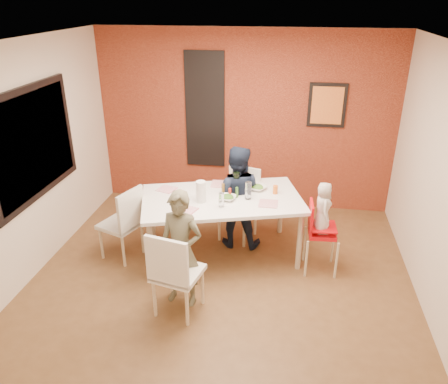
% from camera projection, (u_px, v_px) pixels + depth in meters
% --- Properties ---
extents(ground, '(4.50, 4.50, 0.00)m').
position_uv_depth(ground, '(220.00, 283.00, 5.17)').
color(ground, brown).
rests_on(ground, ground).
extents(ceiling, '(4.50, 4.50, 0.02)m').
position_uv_depth(ceiling, '(219.00, 44.00, 4.04)').
color(ceiling, white).
rests_on(ceiling, wall_back).
extents(wall_back, '(4.50, 0.02, 2.70)m').
position_uv_depth(wall_back, '(244.00, 121.00, 6.63)').
color(wall_back, beige).
rests_on(wall_back, ground).
extents(wall_front, '(4.50, 0.02, 2.70)m').
position_uv_depth(wall_front, '(156.00, 323.00, 2.59)').
color(wall_front, beige).
rests_on(wall_front, ground).
extents(wall_left, '(0.02, 4.50, 2.70)m').
position_uv_depth(wall_left, '(24.00, 166.00, 4.93)').
color(wall_left, beige).
rests_on(wall_left, ground).
extents(wall_right, '(0.02, 4.50, 2.70)m').
position_uv_depth(wall_right, '(445.00, 192.00, 4.28)').
color(wall_right, beige).
rests_on(wall_right, ground).
extents(brick_accent_wall, '(4.50, 0.02, 2.70)m').
position_uv_depth(brick_accent_wall, '(244.00, 122.00, 6.61)').
color(brick_accent_wall, maroon).
rests_on(brick_accent_wall, ground).
extents(picture_window_frame, '(0.05, 1.70, 1.30)m').
position_uv_depth(picture_window_frame, '(33.00, 143.00, 5.02)').
color(picture_window_frame, black).
rests_on(picture_window_frame, wall_left).
extents(picture_window_pane, '(0.02, 1.55, 1.15)m').
position_uv_depth(picture_window_pane, '(34.00, 143.00, 5.02)').
color(picture_window_pane, black).
rests_on(picture_window_pane, wall_left).
extents(glassblock_strip, '(0.55, 0.03, 1.70)m').
position_uv_depth(glassblock_strip, '(205.00, 111.00, 6.62)').
color(glassblock_strip, silver).
rests_on(glassblock_strip, wall_back).
extents(glassblock_surround, '(0.60, 0.03, 1.76)m').
position_uv_depth(glassblock_surround, '(205.00, 111.00, 6.61)').
color(glassblock_surround, black).
rests_on(glassblock_surround, wall_back).
extents(art_print_frame, '(0.54, 0.03, 0.64)m').
position_uv_depth(art_print_frame, '(327.00, 105.00, 6.29)').
color(art_print_frame, black).
rests_on(art_print_frame, wall_back).
extents(art_print_canvas, '(0.44, 0.01, 0.54)m').
position_uv_depth(art_print_canvas, '(327.00, 106.00, 6.28)').
color(art_print_canvas, orange).
rests_on(art_print_canvas, wall_back).
extents(dining_table, '(2.19, 1.60, 0.81)m').
position_uv_depth(dining_table, '(222.00, 203.00, 5.44)').
color(dining_table, white).
rests_on(dining_table, ground).
extents(chair_near, '(0.55, 0.55, 1.00)m').
position_uv_depth(chair_near, '(174.00, 271.00, 4.43)').
color(chair_near, white).
rests_on(chair_near, ground).
extents(chair_far, '(0.58, 0.58, 0.99)m').
position_uv_depth(chair_far, '(241.00, 199.00, 5.98)').
color(chair_far, white).
rests_on(chair_far, ground).
extents(chair_left, '(0.58, 0.58, 0.97)m').
position_uv_depth(chair_left, '(125.00, 220.00, 5.45)').
color(chair_left, beige).
rests_on(chair_left, ground).
extents(high_chair, '(0.40, 0.40, 0.91)m').
position_uv_depth(high_chair, '(319.00, 230.00, 5.21)').
color(high_chair, red).
rests_on(high_chair, ground).
extents(child_near, '(0.53, 0.40, 1.32)m').
position_uv_depth(child_near, '(181.00, 249.00, 4.61)').
color(child_near, brown).
rests_on(child_near, ground).
extents(child_far, '(0.68, 0.53, 1.39)m').
position_uv_depth(child_far, '(236.00, 197.00, 5.70)').
color(child_far, '#161E32').
rests_on(child_far, ground).
extents(toddler, '(0.24, 0.33, 0.63)m').
position_uv_depth(toddler, '(323.00, 208.00, 5.08)').
color(toddler, beige).
rests_on(toddler, high_chair).
extents(plate_near_left, '(0.28, 0.28, 0.01)m').
position_uv_depth(plate_near_left, '(186.00, 210.00, 5.09)').
color(plate_near_left, white).
rests_on(plate_near_left, dining_table).
extents(plate_far_mid, '(0.25, 0.25, 0.01)m').
position_uv_depth(plate_far_mid, '(221.00, 184.00, 5.78)').
color(plate_far_mid, white).
rests_on(plate_far_mid, dining_table).
extents(plate_near_right, '(0.23, 0.23, 0.01)m').
position_uv_depth(plate_near_right, '(268.00, 204.00, 5.25)').
color(plate_near_right, white).
rests_on(plate_near_right, dining_table).
extents(plate_far_left, '(0.26, 0.26, 0.01)m').
position_uv_depth(plate_far_left, '(167.00, 189.00, 5.63)').
color(plate_far_left, white).
rests_on(plate_far_left, dining_table).
extents(salad_bowl_a, '(0.24, 0.24, 0.05)m').
position_uv_depth(salad_bowl_a, '(228.00, 198.00, 5.35)').
color(salad_bowl_a, white).
rests_on(salad_bowl_a, dining_table).
extents(salad_bowl_b, '(0.29, 0.29, 0.05)m').
position_uv_depth(salad_bowl_b, '(257.00, 188.00, 5.62)').
color(salad_bowl_b, white).
rests_on(salad_bowl_b, dining_table).
extents(wine_bottle, '(0.08, 0.08, 0.29)m').
position_uv_depth(wine_bottle, '(236.00, 183.00, 5.45)').
color(wine_bottle, black).
rests_on(wine_bottle, dining_table).
extents(wine_glass_a, '(0.06, 0.06, 0.18)m').
position_uv_depth(wine_glass_a, '(221.00, 200.00, 5.14)').
color(wine_glass_a, white).
rests_on(wine_glass_a, dining_table).
extents(wine_glass_b, '(0.08, 0.08, 0.22)m').
position_uv_depth(wine_glass_b, '(248.00, 191.00, 5.34)').
color(wine_glass_b, white).
rests_on(wine_glass_b, dining_table).
extents(paper_towel_roll, '(0.12, 0.12, 0.27)m').
position_uv_depth(paper_towel_roll, '(201.00, 192.00, 5.25)').
color(paper_towel_roll, white).
rests_on(paper_towel_roll, dining_table).
extents(condiment_red, '(0.03, 0.03, 0.13)m').
position_uv_depth(condiment_red, '(230.00, 193.00, 5.37)').
color(condiment_red, red).
rests_on(condiment_red, dining_table).
extents(condiment_green, '(0.03, 0.03, 0.13)m').
position_uv_depth(condiment_green, '(237.00, 192.00, 5.39)').
color(condiment_green, '#376A23').
rests_on(condiment_green, dining_table).
extents(condiment_brown, '(0.04, 0.04, 0.15)m').
position_uv_depth(condiment_brown, '(223.00, 189.00, 5.46)').
color(condiment_brown, brown).
rests_on(condiment_brown, dining_table).
extents(sippy_cup, '(0.06, 0.06, 0.11)m').
position_uv_depth(sippy_cup, '(275.00, 190.00, 5.50)').
color(sippy_cup, orange).
rests_on(sippy_cup, dining_table).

